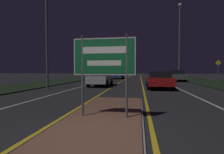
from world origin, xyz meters
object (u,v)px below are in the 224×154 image
object	(u,v)px
streetlight_left_near	(46,2)
car_receding_0	(159,79)
car_receding_2	(165,74)
warning_sign	(218,69)
highway_sign	(104,60)
car_receding_3	(159,73)
car_approaching_2	(112,73)
car_approaching_0	(101,78)
car_approaching_1	(118,75)
streetlight_right_near	(179,36)
car_receding_1	(176,75)

from	to	relation	value
streetlight_left_near	car_receding_0	xyz separation A→B (m)	(8.98, 1.63, -6.20)
car_receding_2	warning_sign	bearing A→B (deg)	-74.63
highway_sign	car_receding_3	bearing A→B (deg)	81.75
car_approaching_2	car_approaching_0	bearing A→B (deg)	-83.31
streetlight_left_near	car_receding_0	world-z (taller)	streetlight_left_near
car_approaching_1	warning_sign	xyz separation A→B (m)	(12.29, -10.34, 0.89)
car_approaching_1	car_receding_0	bearing A→B (deg)	-71.53
highway_sign	car_approaching_1	size ratio (longest dim) A/B	0.51
highway_sign	streetlight_right_near	distance (m)	20.23
streetlight_right_near	car_receding_1	size ratio (longest dim) A/B	2.31
highway_sign	car_receding_2	size ratio (longest dim) A/B	0.52
car_receding_3	warning_sign	bearing A→B (deg)	-82.22
car_approaching_1	highway_sign	bearing A→B (deg)	-83.88
streetlight_left_near	car_receding_0	size ratio (longest dim) A/B	2.33
highway_sign	car_receding_0	world-z (taller)	highway_sign
warning_sign	streetlight_right_near	bearing A→B (deg)	135.82
streetlight_left_near	car_receding_1	bearing A→B (deg)	43.66
streetlight_right_near	car_approaching_1	xyz separation A→B (m)	(-8.92, 7.06, -5.30)
car_receding_1	car_receding_3	size ratio (longest dim) A/B	1.08
streetlight_right_near	car_receding_1	distance (m)	5.33
car_approaching_0	car_approaching_2	xyz separation A→B (m)	(-3.40, 29.00, -0.02)
car_receding_1	car_approaching_0	size ratio (longest dim) A/B	1.08
car_receding_2	streetlight_right_near	bearing A→B (deg)	-88.04
car_receding_1	streetlight_right_near	bearing A→B (deg)	-85.00
highway_sign	car_approaching_1	xyz separation A→B (m)	(-2.77, 25.86, -1.08)
car_receding_0	warning_sign	size ratio (longest dim) A/B	1.86
streetlight_left_near	car_approaching_0	world-z (taller)	streetlight_left_near
car_receding_3	car_approaching_2	bearing A→B (deg)	-173.53
warning_sign	highway_sign	bearing A→B (deg)	-121.51
highway_sign	warning_sign	distance (m)	18.21
highway_sign	car_approaching_0	distance (m)	11.31
car_receding_0	highway_sign	bearing A→B (deg)	-105.03
car_receding_0	car_approaching_1	size ratio (longest dim) A/B	0.99
streetlight_left_near	car_approaching_0	distance (m)	7.78
highway_sign	car_approaching_1	distance (m)	26.04
car_receding_3	car_approaching_1	distance (m)	17.78
car_approaching_1	car_approaching_2	world-z (taller)	car_approaching_2
car_receding_0	car_receding_3	bearing A→B (deg)	83.89
car_approaching_0	warning_sign	size ratio (longest dim) A/B	1.60
streetlight_right_near	car_receding_0	bearing A→B (deg)	-111.27
streetlight_right_near	car_approaching_0	distance (m)	12.84
streetlight_right_near	car_receding_3	size ratio (longest dim) A/B	2.50
car_approaching_1	warning_sign	bearing A→B (deg)	-40.07
car_receding_0	car_receding_1	bearing A→B (deg)	71.44
warning_sign	car_approaching_1	bearing A→B (deg)	139.93
streetlight_left_near	car_receding_2	world-z (taller)	streetlight_left_near
car_approaching_0	car_approaching_1	bearing A→B (deg)	90.78
streetlight_right_near	warning_sign	size ratio (longest dim) A/B	4.01
streetlight_left_near	car_receding_3	bearing A→B (deg)	69.59
car_receding_3	car_approaching_0	xyz separation A→B (m)	(-8.56, -30.36, 0.05)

